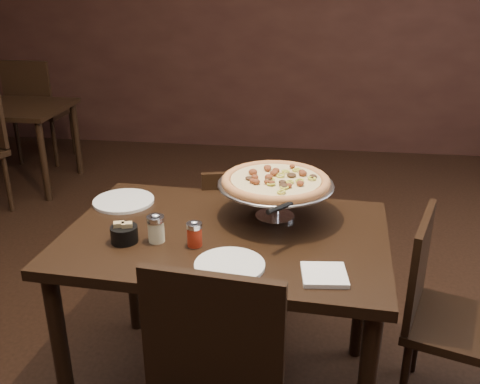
# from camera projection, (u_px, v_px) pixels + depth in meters

# --- Properties ---
(room) EXTENTS (6.04, 7.04, 2.84)m
(room) POSITION_uv_depth(u_px,v_px,m) (228.00, 67.00, 1.88)
(room) COLOR black
(room) RESTS_ON ground
(dining_table) EXTENTS (1.29, 0.90, 0.78)m
(dining_table) POSITION_uv_depth(u_px,v_px,m) (226.00, 255.00, 2.11)
(dining_table) COLOR black
(dining_table) RESTS_ON ground
(background_table) EXTENTS (1.10, 0.73, 0.69)m
(background_table) POSITION_uv_depth(u_px,v_px,m) (1.00, 116.00, 4.44)
(background_table) COLOR black
(background_table) RESTS_ON ground
(pizza_stand) EXTENTS (0.47, 0.47, 0.19)m
(pizza_stand) POSITION_uv_depth(u_px,v_px,m) (276.00, 181.00, 2.14)
(pizza_stand) COLOR silver
(pizza_stand) RESTS_ON dining_table
(parmesan_shaker) EXTENTS (0.07, 0.07, 0.12)m
(parmesan_shaker) POSITION_uv_depth(u_px,v_px,m) (156.00, 228.00, 1.99)
(parmesan_shaker) COLOR beige
(parmesan_shaker) RESTS_ON dining_table
(pepper_flake_shaker) EXTENTS (0.06, 0.06, 0.10)m
(pepper_flake_shaker) POSITION_uv_depth(u_px,v_px,m) (194.00, 234.00, 1.96)
(pepper_flake_shaker) COLOR maroon
(pepper_flake_shaker) RESTS_ON dining_table
(packet_caddy) EXTENTS (0.10, 0.10, 0.08)m
(packet_caddy) POSITION_uv_depth(u_px,v_px,m) (124.00, 233.00, 1.99)
(packet_caddy) COLOR black
(packet_caddy) RESTS_ON dining_table
(napkin_stack) EXTENTS (0.16, 0.16, 0.02)m
(napkin_stack) POSITION_uv_depth(u_px,v_px,m) (324.00, 275.00, 1.77)
(napkin_stack) COLOR white
(napkin_stack) RESTS_ON dining_table
(plate_left) EXTENTS (0.27, 0.27, 0.01)m
(plate_left) POSITION_uv_depth(u_px,v_px,m) (124.00, 201.00, 2.34)
(plate_left) COLOR white
(plate_left) RESTS_ON dining_table
(plate_near) EXTENTS (0.24, 0.24, 0.01)m
(plate_near) POSITION_uv_depth(u_px,v_px,m) (230.00, 265.00, 1.83)
(plate_near) COLOR white
(plate_near) RESTS_ON dining_table
(serving_spatula) EXTENTS (0.16, 0.16, 0.02)m
(serving_spatula) POSITION_uv_depth(u_px,v_px,m) (280.00, 208.00, 1.91)
(serving_spatula) COLOR silver
(serving_spatula) RESTS_ON pizza_stand
(chair_far) EXTENTS (0.49, 0.49, 0.85)m
(chair_far) POSITION_uv_depth(u_px,v_px,m) (241.00, 235.00, 2.73)
(chair_far) COLOR black
(chair_far) RESTS_ON ground
(chair_side) EXTENTS (0.50, 0.50, 0.85)m
(chair_side) POSITION_uv_depth(u_px,v_px,m) (443.00, 310.00, 2.13)
(chair_side) COLOR black
(chair_side) RESTS_ON ground
(bg_chair_far) EXTENTS (0.48, 0.48, 0.98)m
(bg_chair_far) POSITION_uv_depth(u_px,v_px,m) (37.00, 107.00, 4.99)
(bg_chair_far) COLOR black
(bg_chair_far) RESTS_ON ground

